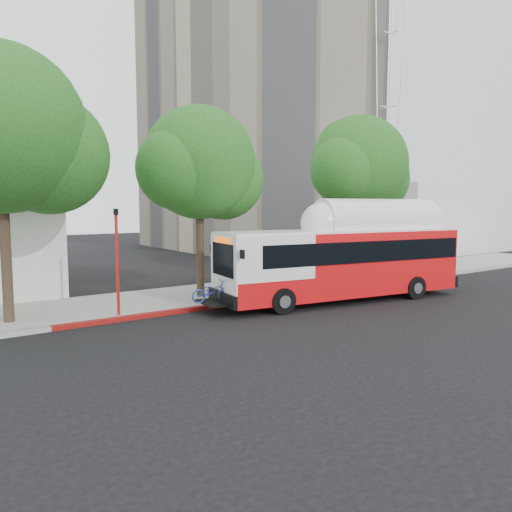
# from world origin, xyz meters

# --- Properties ---
(ground) EXTENTS (120.00, 120.00, 0.00)m
(ground) POSITION_xyz_m (0.00, 0.00, 0.00)
(ground) COLOR black
(ground) RESTS_ON ground
(sidewalk) EXTENTS (60.00, 5.00, 0.15)m
(sidewalk) POSITION_xyz_m (0.00, 6.50, 0.07)
(sidewalk) COLOR gray
(sidewalk) RESTS_ON ground
(curb_strip) EXTENTS (60.00, 0.30, 0.15)m
(curb_strip) POSITION_xyz_m (0.00, 3.90, 0.07)
(curb_strip) COLOR gray
(curb_strip) RESTS_ON ground
(red_curb_segment) EXTENTS (10.00, 0.32, 0.16)m
(red_curb_segment) POSITION_xyz_m (-3.00, 3.90, 0.08)
(red_curb_segment) COLOR maroon
(red_curb_segment) RESTS_ON ground
(street_tree_left) EXTENTS (6.67, 5.80, 9.74)m
(street_tree_left) POSITION_xyz_m (-8.53, 5.56, 6.60)
(street_tree_left) COLOR #2D2116
(street_tree_left) RESTS_ON ground
(street_tree_mid) EXTENTS (5.75, 5.00, 8.62)m
(street_tree_mid) POSITION_xyz_m (-0.59, 6.06, 5.91)
(street_tree_mid) COLOR #2D2116
(street_tree_mid) RESTS_ON ground
(street_tree_right) EXTENTS (6.21, 5.40, 9.18)m
(street_tree_right) POSITION_xyz_m (9.44, 5.86, 6.26)
(street_tree_right) COLOR #2D2116
(street_tree_right) RESTS_ON ground
(apartment_tower) EXTENTS (18.00, 18.00, 37.00)m
(apartment_tower) POSITION_xyz_m (18.00, 28.00, 17.62)
(apartment_tower) COLOR tan
(apartment_tower) RESTS_ON ground
(horizon_block) EXTENTS (20.00, 12.00, 6.00)m
(horizon_block) POSITION_xyz_m (30.00, 16.00, 3.00)
(horizon_block) COLOR silver
(horizon_block) RESTS_ON ground
(comms_tower) EXTENTS (2.80, 2.80, 40.00)m
(comms_tower) POSITION_xyz_m (26.00, 18.00, 20.00)
(comms_tower) COLOR silver
(comms_tower) RESTS_ON ground
(transit_bus) EXTENTS (12.48, 4.16, 3.64)m
(transit_bus) POSITION_xyz_m (3.95, 1.89, 1.70)
(transit_bus) COLOR red
(transit_bus) RESTS_ON ground
(signal_pole) EXTENTS (0.12, 0.39, 4.12)m
(signal_pole) POSITION_xyz_m (-5.47, 4.30, 2.12)
(signal_pole) COLOR red
(signal_pole) RESTS_ON ground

